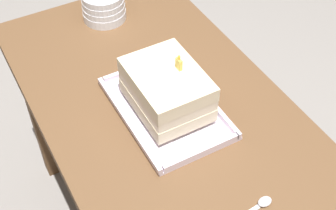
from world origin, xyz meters
The scene contains 5 objects.
dining_table centered at (0.00, 0.00, 0.62)m, with size 1.23×0.63×0.74m.
foil_tray centered at (-0.02, 0.00, 0.74)m, with size 0.36×0.24×0.02m.
birthday_cake centered at (-0.02, 0.00, 0.82)m, with size 0.22×0.17×0.15m.
bowl_stack centered at (-0.48, 0.02, 0.78)m, with size 0.14×0.14×0.15m.
serving_spoon_near_tray centered at (0.34, 0.04, 0.74)m, with size 0.03×0.14×0.01m.
Camera 1 is at (0.75, -0.42, 1.67)m, focal length 51.15 mm.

